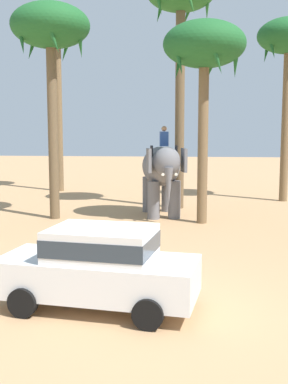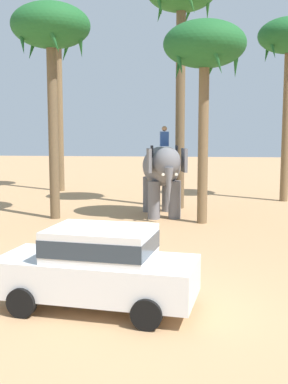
# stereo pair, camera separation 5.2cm
# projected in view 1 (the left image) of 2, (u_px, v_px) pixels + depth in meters

# --- Properties ---
(ground_plane) EXTENTS (120.00, 120.00, 0.00)m
(ground_plane) POSITION_uv_depth(u_px,v_px,m) (136.00, 301.00, 10.32)
(ground_plane) COLOR tan
(car_sedan_foreground) EXTENTS (4.29, 2.27, 1.70)m
(car_sedan_foreground) POSITION_uv_depth(u_px,v_px,m) (99.00, 264.00, 9.83)
(car_sedan_foreground) COLOR white
(car_sedan_foreground) RESTS_ON ground
(elephant_with_mahout) EXTENTS (2.31, 4.01, 3.88)m
(elephant_with_mahout) POSITION_uv_depth(u_px,v_px,m) (162.00, 170.00, 20.55)
(elephant_with_mahout) COLOR slate
(elephant_with_mahout) RESTS_ON ground
(palm_tree_behind_elephant) EXTENTS (3.20, 3.20, 10.98)m
(palm_tree_behind_elephant) POSITION_uv_depth(u_px,v_px,m) (57.00, 31.00, 28.36)
(palm_tree_behind_elephant) COLOR brown
(palm_tree_behind_elephant) RESTS_ON ground
(palm_tree_left_of_road) EXTENTS (3.20, 3.20, 8.80)m
(palm_tree_left_of_road) POSITION_uv_depth(u_px,v_px,m) (51.00, 33.00, 19.24)
(palm_tree_left_of_road) COLOR brown
(palm_tree_left_of_road) RESTS_ON ground
(palm_tree_far_back) EXTENTS (3.20, 3.20, 7.89)m
(palm_tree_far_back) POSITION_uv_depth(u_px,v_px,m) (204.00, 50.00, 18.34)
(palm_tree_far_back) COLOR brown
(palm_tree_far_back) RESTS_ON ground
(palm_tree_leaning_seaward) EXTENTS (3.20, 3.20, 10.91)m
(palm_tree_leaning_seaward) POSITION_uv_depth(u_px,v_px,m) (181.00, 2.00, 21.75)
(palm_tree_leaning_seaward) COLOR brown
(palm_tree_leaning_seaward) RESTS_ON ground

